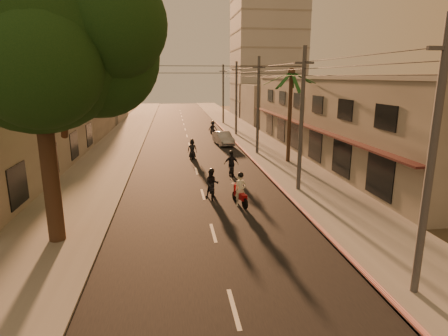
{
  "coord_description": "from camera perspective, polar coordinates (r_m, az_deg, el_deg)",
  "views": [
    {
      "loc": [
        -1.75,
        -14.36,
        7.2
      ],
      "look_at": [
        1.11,
        6.35,
        2.08
      ],
      "focal_mm": 30.0,
      "sensor_mm": 36.0,
      "label": 1
    }
  ],
  "objects": [
    {
      "name": "scooter_far_b",
      "position": [
        47.61,
        -1.72,
        6.08
      ],
      "size": [
        1.36,
        1.85,
        1.84
      ],
      "rotation": [
        0.0,
        0.0,
        0.19
      ],
      "color": "black",
      "rests_on": "ground"
    },
    {
      "name": "ground",
      "position": [
        16.16,
        -0.85,
        -12.71
      ],
      "size": [
        160.0,
        160.0,
        0.0
      ],
      "primitive_type": "plane",
      "color": "#383023",
      "rests_on": "ground"
    },
    {
      "name": "parked_car",
      "position": [
        40.6,
        -0.1,
        4.55
      ],
      "size": [
        2.57,
        4.65,
        1.41
      ],
      "primitive_type": "imported",
      "rotation": [
        0.0,
        0.0,
        0.13
      ],
      "color": "#999BA0",
      "rests_on": "ground"
    },
    {
      "name": "filler_left_near",
      "position": [
        50.13,
        -22.15,
        7.03
      ],
      "size": [
        8.0,
        14.0,
        4.4
      ],
      "primitive_type": "cube",
      "color": "#9D978E",
      "rests_on": "ground"
    },
    {
      "name": "broadleaf_tree",
      "position": [
        17.25,
        -25.37,
        16.74
      ],
      "size": [
        9.6,
        8.7,
        12.1
      ],
      "color": "black",
      "rests_on": "ground"
    },
    {
      "name": "filler_right",
      "position": [
        61.55,
        7.07,
        9.74
      ],
      "size": [
        8.0,
        14.0,
        6.0
      ],
      "primitive_type": "cube",
      "color": "#9D978E",
      "rests_on": "ground"
    },
    {
      "name": "filler_left_far",
      "position": [
        67.58,
        -18.59,
        9.91
      ],
      "size": [
        8.0,
        14.0,
        7.0
      ],
      "primitive_type": "cube",
      "color": "#9D978E",
      "rests_on": "ground"
    },
    {
      "name": "shophouse_row",
      "position": [
        36.14,
        18.08,
        7.45
      ],
      "size": [
        8.8,
        34.2,
        7.3
      ],
      "color": "gray",
      "rests_on": "ground"
    },
    {
      "name": "scooter_far_a",
      "position": [
        33.84,
        -4.87,
        2.81
      ],
      "size": [
        0.87,
        1.82,
        1.79
      ],
      "rotation": [
        0.0,
        0.0,
        -0.04
      ],
      "color": "black",
      "rests_on": "ground"
    },
    {
      "name": "utility_poles",
      "position": [
        35.27,
        5.28,
        12.62
      ],
      "size": [
        1.2,
        48.26,
        9.0
      ],
      "color": "#38383A",
      "rests_on": "ground"
    },
    {
      "name": "scooter_mid_a",
      "position": [
        22.74,
        -1.86,
        -2.51
      ],
      "size": [
        0.97,
        1.88,
        1.85
      ],
      "rotation": [
        0.0,
        0.0,
        -0.09
      ],
      "color": "black",
      "rests_on": "ground"
    },
    {
      "name": "sidewalk_right",
      "position": [
        36.29,
        7.06,
        2.3
      ],
      "size": [
        5.0,
        140.0,
        0.12
      ],
      "primitive_type": "cube",
      "color": "slate",
      "rests_on": "ground"
    },
    {
      "name": "distant_tower",
      "position": [
        72.88,
        6.62,
        19.02
      ],
      "size": [
        12.1,
        12.1,
        28.0
      ],
      "color": "#B7B5B2",
      "rests_on": "ground"
    },
    {
      "name": "scooter_mid_b",
      "position": [
        27.74,
        1.11,
        0.54
      ],
      "size": [
        1.13,
        1.94,
        1.91
      ],
      "rotation": [
        0.0,
        0.0,
        -0.08
      ],
      "color": "black",
      "rests_on": "ground"
    },
    {
      "name": "road",
      "position": [
        35.14,
        -4.86,
        1.9
      ],
      "size": [
        10.0,
        140.0,
        0.02
      ],
      "primitive_type": "cube",
      "color": "black",
      "rests_on": "ground"
    },
    {
      "name": "palm_tree",
      "position": [
        31.88,
        10.21,
        13.46
      ],
      "size": [
        5.0,
        5.0,
        8.2
      ],
      "color": "black",
      "rests_on": "ground"
    },
    {
      "name": "left_building",
      "position": [
        31.22,
        -30.89,
        3.33
      ],
      "size": [
        8.2,
        24.2,
        5.2
      ],
      "color": "#9D978E",
      "rests_on": "ground"
    },
    {
      "name": "sidewalk_left",
      "position": [
        35.56,
        -17.02,
        1.56
      ],
      "size": [
        5.0,
        140.0,
        0.12
      ],
      "primitive_type": "cube",
      "color": "slate",
      "rests_on": "ground"
    },
    {
      "name": "scooter_red",
      "position": [
        21.35,
        2.51,
        -3.49
      ],
      "size": [
        0.97,
        1.98,
        1.98
      ],
      "rotation": [
        0.0,
        0.0,
        0.24
      ],
      "color": "black",
      "rests_on": "ground"
    },
    {
      "name": "curb_stripe",
      "position": [
        30.97,
        5.12,
        0.45
      ],
      "size": [
        0.2,
        60.0,
        0.2
      ],
      "primitive_type": "cube",
      "color": "red",
      "rests_on": "ground"
    }
  ]
}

